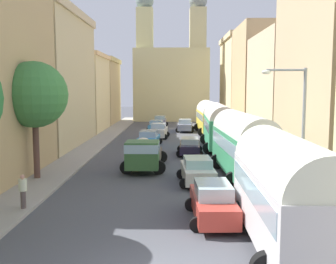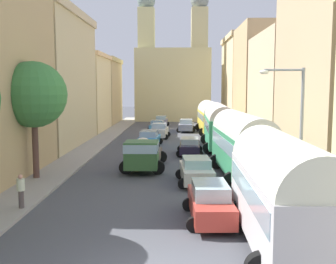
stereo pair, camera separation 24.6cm
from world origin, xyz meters
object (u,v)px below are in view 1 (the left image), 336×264
parked_bus_3 (210,116)px  pedestrian_1 (23,191)px  parked_bus_2 (219,124)px  car_0 (149,138)px  car_6 (190,146)px  car_1 (159,131)px  parked_bus_0 (287,189)px  streetlamp_near (297,125)px  car_2 (156,126)px  cargo_truck_0 (144,153)px  car_7 (185,125)px  parked_bus_1 (243,142)px  car_5 (197,170)px  car_4 (213,202)px  car_3 (160,121)px

parked_bus_3 → pedestrian_1: (-11.22, -31.39, -1.19)m
parked_bus_2 → parked_bus_3: size_ratio=1.04×
car_0 → car_6: car_0 is taller
car_1 → car_6: car_1 is taller
parked_bus_0 → car_1: size_ratio=1.99×
car_1 → streetlamp_near: size_ratio=0.64×
car_2 → parked_bus_3: bearing=-19.0°
parked_bus_2 → car_1: bearing=127.4°
parked_bus_0 → parked_bus_2: (0.22, 23.50, 0.06)m
cargo_truck_0 → car_7: 24.57m
parked_bus_1 → car_0: size_ratio=2.17×
car_0 → car_5: 15.71m
car_1 → car_7: (3.13, 6.79, -0.04)m
parked_bus_0 → pedestrian_1: parked_bus_0 is taller
parked_bus_2 → car_5: 14.00m
car_6 → pedestrian_1: pedestrian_1 is taller
parked_bus_0 → parked_bus_2: bearing=89.5°
car_4 → car_6: car_4 is taller
car_5 → car_6: size_ratio=0.96×
car_5 → parked_bus_1: bearing=28.4°
car_1 → pedestrian_1: bearing=-101.0°
car_7 → car_6: bearing=-90.3°
parked_bus_2 → car_2: (-6.41, 14.49, -1.55)m
car_4 → parked_bus_2: bearing=83.1°
car_0 → parked_bus_3: bearing=57.6°
parked_bus_1 → car_5: parked_bus_1 is taller
car_5 → car_6: (-0.07, 10.27, -0.05)m
car_2 → car_5: 28.37m
car_1 → car_5: (3.12, -21.30, -0.05)m
parked_bus_3 → car_5: 26.06m
car_0 → car_4: (4.11, -21.94, 0.06)m
parked_bus_1 → car_3: (-6.33, 32.95, -1.47)m
car_5 → car_1: bearing=98.3°
parked_bus_3 → pedestrian_1: 33.35m
parked_bus_1 → car_4: parked_bus_1 is taller
streetlamp_near → car_0: bearing=112.1°
parked_bus_2 → pedestrian_1: size_ratio=5.70×
car_0 → car_4: car_4 is taller
car_0 → pedestrian_1: bearing=-102.2°
parked_bus_2 → parked_bus_3: 12.22m
parked_bus_3 → car_2: parked_bus_3 is taller
pedestrian_1 → parked_bus_0: bearing=-21.8°
parked_bus_1 → parked_bus_3: size_ratio=1.02×
parked_bus_1 → car_5: (-2.92, -1.58, -1.46)m
parked_bus_0 → cargo_truck_0: size_ratio=1.23×
car_3 → car_7: 7.29m
car_6 → car_7: 17.83m
car_1 → car_3: car_1 is taller
car_1 → car_5: size_ratio=1.00×
car_1 → car_7: bearing=65.2°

